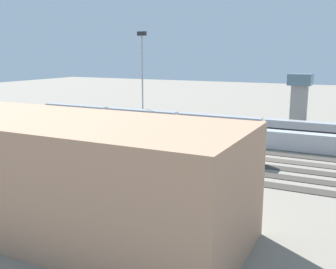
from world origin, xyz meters
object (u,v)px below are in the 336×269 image
object	(u,v)px
train_on_track_0	(219,122)
control_tower	(299,97)
maintenance_shed	(21,166)
light_mast_0	(142,65)
train_on_track_6	(149,140)

from	to	relation	value
train_on_track_0	control_tower	xyz separation A→B (m)	(-18.67, -11.28, 6.60)
train_on_track_0	maintenance_shed	distance (m)	65.83
train_on_track_0	maintenance_shed	size ratio (longest dim) A/B	2.15
train_on_track_0	light_mast_0	xyz separation A→B (m)	(24.96, -2.45, 14.88)
train_on_track_6	light_mast_0	bearing A→B (deg)	-57.97
train_on_track_6	light_mast_0	xyz separation A→B (m)	(20.30, -32.45, 14.27)
train_on_track_0	control_tower	world-z (taller)	control_tower
control_tower	train_on_track_0	bearing A→B (deg)	31.14
control_tower	maintenance_shed	bearing A→B (deg)	74.56
light_mast_0	maintenance_shed	world-z (taller)	light_mast_0
train_on_track_0	light_mast_0	world-z (taller)	light_mast_0
train_on_track_0	train_on_track_6	size ratio (longest dim) A/B	2.54
control_tower	train_on_track_6	bearing A→B (deg)	60.53
train_on_track_6	maintenance_shed	world-z (taller)	maintenance_shed
train_on_track_0	control_tower	bearing A→B (deg)	-148.86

